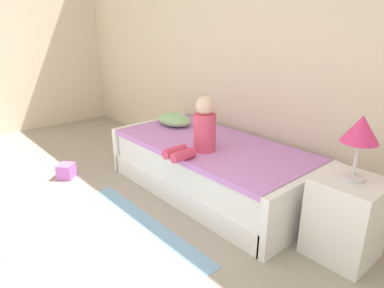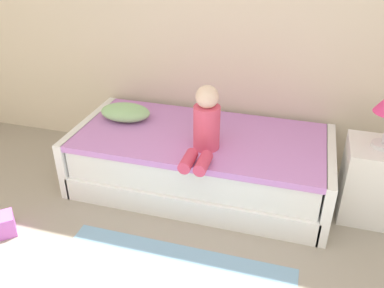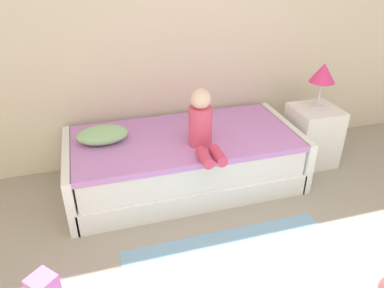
% 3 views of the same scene
% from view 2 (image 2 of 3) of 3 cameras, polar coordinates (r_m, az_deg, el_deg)
% --- Properties ---
extents(wall_rear, '(7.20, 0.10, 2.90)m').
position_cam_2_polar(wall_rear, '(3.48, 8.30, 19.31)').
color(wall_rear, beige).
rests_on(wall_rear, ground).
extents(bed, '(2.11, 1.00, 0.50)m').
position_cam_2_polar(bed, '(3.41, 1.17, -2.45)').
color(bed, white).
rests_on(bed, ground).
extents(nightstand, '(0.44, 0.44, 0.60)m').
position_cam_2_polar(nightstand, '(3.36, 24.11, -4.76)').
color(nightstand, white).
rests_on(nightstand, ground).
extents(child_figure, '(0.20, 0.51, 0.50)m').
position_cam_2_polar(child_figure, '(2.97, 1.85, 2.54)').
color(child_figure, '#E04C6B').
rests_on(child_figure, bed).
extents(pillow, '(0.44, 0.30, 0.13)m').
position_cam_2_polar(pillow, '(3.56, -9.37, 4.45)').
color(pillow, '#99CC8C').
rests_on(pillow, bed).
extents(toy_block, '(0.22, 0.22, 0.16)m').
position_cam_2_polar(toy_block, '(3.32, -25.08, -10.28)').
color(toy_block, '#CC66D8').
rests_on(toy_block, ground).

